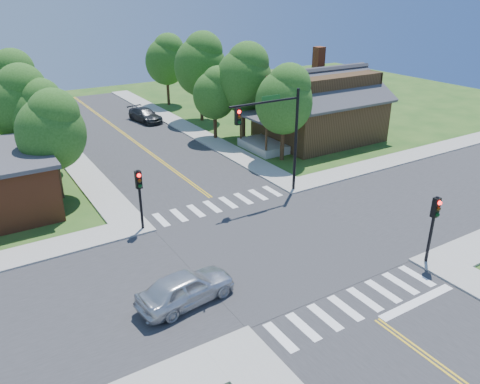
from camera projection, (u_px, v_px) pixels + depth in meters
ground at (275, 246)px, 26.03m from camera, size 100.00×100.00×0.00m
road_ns at (275, 245)px, 26.03m from camera, size 10.00×90.00×0.04m
road_ew at (275, 245)px, 26.02m from camera, size 90.00×10.00×0.04m
intersection_patch at (275, 246)px, 26.03m from camera, size 10.20×10.20×0.06m
sidewalk_ne at (312, 133)px, 45.94m from camera, size 40.00×40.00×0.14m
crosswalk_north at (220, 204)px, 30.84m from camera, size 8.85×2.00×0.01m
crosswalk_south at (355, 304)px, 21.19m from camera, size 8.85×2.00×0.01m
centerline at (275, 245)px, 26.01m from camera, size 0.30×90.00×0.01m
stop_bar at (417, 303)px, 21.32m from camera, size 4.60×0.45×0.09m
signal_mast_ne at (276, 127)px, 30.32m from camera, size 5.30×0.42×7.20m
signal_pole_se at (434, 218)px, 23.28m from camera, size 0.34×0.42×3.80m
signal_pole_nw at (139, 189)px, 26.60m from camera, size 0.34×0.42×3.80m
house_ne at (319, 104)px, 43.06m from camera, size 13.05×8.80×7.11m
tree_e_a at (285, 98)px, 36.89m from camera, size 4.65×4.42×7.91m
tree_e_b at (245, 76)px, 42.20m from camera, size 5.23×4.97×8.89m
tree_e_c at (201, 63)px, 48.14m from camera, size 5.43×5.16×9.23m
tree_e_d at (167, 58)px, 55.11m from camera, size 4.94×4.69×8.39m
tree_w_a at (52, 128)px, 29.97m from camera, size 4.40×4.18×7.48m
tree_w_b at (21, 102)px, 34.70m from camera, size 4.84×4.60×8.22m
tree_w_c at (12, 82)px, 41.25m from camera, size 4.96×4.71×8.42m
tree_w_d at (4, 78)px, 48.57m from camera, size 4.05×3.84×6.88m
tree_house at (216, 92)px, 42.53m from camera, size 4.00×3.80×6.81m
tree_bldg at (39, 112)px, 34.53m from camera, size 4.26×4.05×7.24m
car_silver at (186, 288)px, 21.01m from camera, size 3.00×5.06×1.57m
car_dgrey at (145, 115)px, 49.66m from camera, size 3.52×5.42×1.39m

